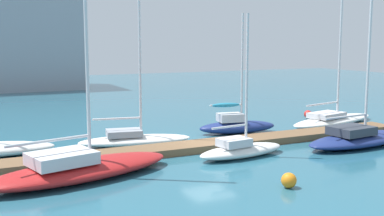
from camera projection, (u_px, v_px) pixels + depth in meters
name	position (u px, v px, depth m)	size (l,w,h in m)	color
ground_plane	(208.00, 149.00, 25.89)	(120.00, 120.00, 0.00)	#286075
dock_pier	(208.00, 145.00, 25.86)	(26.35, 1.85, 0.39)	brown
sailboat_1	(79.00, 167.00, 20.08)	(8.88, 4.67, 11.88)	#B21E1E
sailboat_2	(134.00, 137.00, 26.75)	(6.63, 3.03, 9.64)	white
sailboat_3	(241.00, 148.00, 23.99)	(5.21, 2.24, 7.19)	white
sailboat_4	(236.00, 124.00, 30.21)	(5.27, 2.42, 7.58)	navy
sailboat_5	(359.00, 137.00, 26.56)	(7.78, 3.17, 9.44)	navy
sailboat_6	(333.00, 118.00, 33.53)	(8.71, 4.12, 11.59)	white
mooring_buoy_orange	(289.00, 180.00, 18.92)	(0.62, 0.62, 0.62)	orange
mooring_buoy_red	(308.00, 114.00, 36.27)	(0.60, 0.60, 0.60)	red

